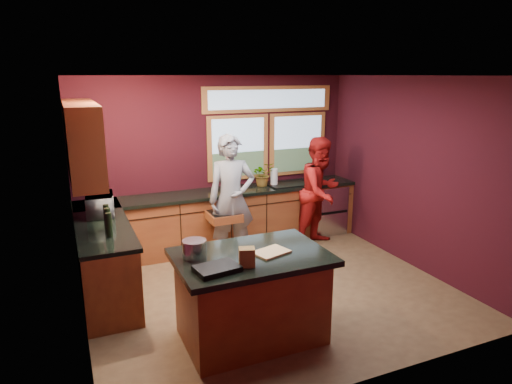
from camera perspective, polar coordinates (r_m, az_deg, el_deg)
floor at (r=6.08m, az=1.68°, el=-12.05°), size 4.50×4.50×0.00m
room_shell at (r=5.59m, az=-5.18°, el=5.01°), size 4.52×4.02×2.71m
back_counter at (r=7.42m, az=-2.44°, el=-3.15°), size 4.50×0.64×0.93m
left_counter at (r=6.20m, az=-18.52°, el=-7.55°), size 0.64×2.30×0.93m
island at (r=4.86m, az=-0.58°, el=-12.88°), size 1.55×1.05×0.95m
person_grey at (r=6.66m, az=-3.08°, el=-0.91°), size 0.75×0.56×1.89m
person_red at (r=7.42m, az=8.06°, el=0.06°), size 1.05×0.95×1.77m
microwave at (r=6.27m, az=-18.92°, el=-1.52°), size 0.38×0.53×0.28m
potted_plant at (r=7.48m, az=0.86°, el=2.25°), size 0.35×0.31×0.39m
paper_towel at (r=7.52m, az=2.27°, el=1.87°), size 0.12×0.12×0.28m
cutting_board at (r=4.70m, az=1.92°, el=-7.51°), size 0.41×0.34×0.02m
stock_pot at (r=4.60m, az=-7.71°, el=-7.06°), size 0.24×0.24×0.18m
paper_bag at (r=4.37m, az=-1.15°, el=-8.13°), size 0.18×0.16×0.18m
black_tray at (r=4.30m, az=-4.90°, el=-9.51°), size 0.44×0.33×0.05m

